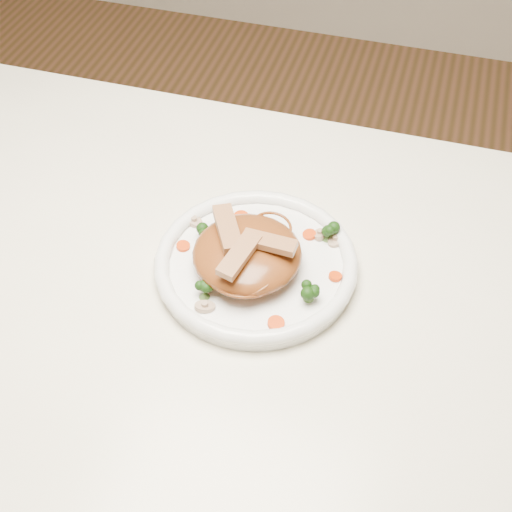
# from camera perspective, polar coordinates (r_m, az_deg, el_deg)

# --- Properties ---
(table) EXTENTS (1.20, 0.80, 0.75)m
(table) POSITION_cam_1_polar(r_m,az_deg,el_deg) (0.97, -5.00, -6.16)
(table) COLOR white
(table) RESTS_ON ground
(plate) EXTENTS (0.29, 0.29, 0.02)m
(plate) POSITION_cam_1_polar(r_m,az_deg,el_deg) (0.90, 0.00, -0.95)
(plate) COLOR white
(plate) RESTS_ON table
(noodle_mound) EXTENTS (0.19, 0.19, 0.05)m
(noodle_mound) POSITION_cam_1_polar(r_m,az_deg,el_deg) (0.87, -0.74, 0.20)
(noodle_mound) COLOR brown
(noodle_mound) RESTS_ON plate
(chicken_a) EXTENTS (0.07, 0.03, 0.01)m
(chicken_a) POSITION_cam_1_polar(r_m,az_deg,el_deg) (0.84, 1.10, 1.14)
(chicken_a) COLOR tan
(chicken_a) RESTS_ON noodle_mound
(chicken_b) EXTENTS (0.06, 0.08, 0.01)m
(chicken_b) POSITION_cam_1_polar(r_m,az_deg,el_deg) (0.86, -2.41, 2.34)
(chicken_b) COLOR tan
(chicken_b) RESTS_ON noodle_mound
(chicken_c) EXTENTS (0.04, 0.08, 0.01)m
(chicken_c) POSITION_cam_1_polar(r_m,az_deg,el_deg) (0.83, -1.42, 0.08)
(chicken_c) COLOR tan
(chicken_c) RESTS_ON noodle_mound
(broccoli_0) EXTENTS (0.03, 0.03, 0.03)m
(broccoli_0) POSITION_cam_1_polar(r_m,az_deg,el_deg) (0.92, 6.07, 2.12)
(broccoli_0) COLOR #17350B
(broccoli_0) RESTS_ON plate
(broccoli_1) EXTENTS (0.03, 0.03, 0.03)m
(broccoli_1) POSITION_cam_1_polar(r_m,az_deg,el_deg) (0.91, -4.44, 1.94)
(broccoli_1) COLOR #17350B
(broccoli_1) RESTS_ON plate
(broccoli_2) EXTENTS (0.03, 0.03, 0.03)m
(broccoli_2) POSITION_cam_1_polar(r_m,az_deg,el_deg) (0.85, -4.41, -2.77)
(broccoli_2) COLOR #17350B
(broccoli_2) RESTS_ON plate
(broccoli_3) EXTENTS (0.04, 0.04, 0.03)m
(broccoli_3) POSITION_cam_1_polar(r_m,az_deg,el_deg) (0.84, 4.47, -2.90)
(broccoli_3) COLOR #17350B
(broccoli_3) RESTS_ON plate
(carrot_0) EXTENTS (0.02, 0.02, 0.00)m
(carrot_0) POSITION_cam_1_polar(r_m,az_deg,el_deg) (0.93, 4.50, 1.79)
(carrot_0) COLOR red
(carrot_0) RESTS_ON plate
(carrot_1) EXTENTS (0.02, 0.02, 0.00)m
(carrot_1) POSITION_cam_1_polar(r_m,az_deg,el_deg) (0.92, -6.13, 0.83)
(carrot_1) COLOR red
(carrot_1) RESTS_ON plate
(carrot_2) EXTENTS (0.02, 0.02, 0.00)m
(carrot_2) POSITION_cam_1_polar(r_m,az_deg,el_deg) (0.88, 6.67, -1.71)
(carrot_2) COLOR red
(carrot_2) RESTS_ON plate
(carrot_3) EXTENTS (0.03, 0.03, 0.00)m
(carrot_3) POSITION_cam_1_polar(r_m,az_deg,el_deg) (0.95, -1.26, 3.31)
(carrot_3) COLOR red
(carrot_3) RESTS_ON plate
(carrot_4) EXTENTS (0.02, 0.02, 0.00)m
(carrot_4) POSITION_cam_1_polar(r_m,az_deg,el_deg) (0.83, 1.69, -5.65)
(carrot_4) COLOR red
(carrot_4) RESTS_ON plate
(mushroom_0) EXTENTS (0.03, 0.03, 0.01)m
(mushroom_0) POSITION_cam_1_polar(r_m,az_deg,el_deg) (0.84, -4.32, -4.26)
(mushroom_0) COLOR #C2AC91
(mushroom_0) RESTS_ON plate
(mushroom_1) EXTENTS (0.03, 0.03, 0.01)m
(mushroom_1) POSITION_cam_1_polar(r_m,az_deg,el_deg) (0.92, 6.68, 1.33)
(mushroom_1) COLOR #C2AC91
(mushroom_1) RESTS_ON plate
(mushroom_2) EXTENTS (0.03, 0.03, 0.01)m
(mushroom_2) POSITION_cam_1_polar(r_m,az_deg,el_deg) (0.95, -5.21, 2.92)
(mushroom_2) COLOR #C2AC91
(mushroom_2) RESTS_ON plate
(mushroom_3) EXTENTS (0.02, 0.02, 0.01)m
(mushroom_3) POSITION_cam_1_polar(r_m,az_deg,el_deg) (0.93, 5.36, 1.81)
(mushroom_3) COLOR #C2AC91
(mushroom_3) RESTS_ON plate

